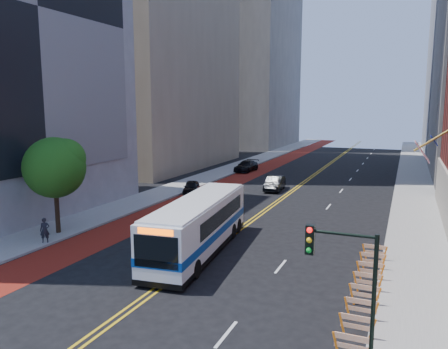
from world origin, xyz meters
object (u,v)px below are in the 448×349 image
object	(u,v)px
street_tree	(56,165)
traffic_signal	(345,276)
transit_bus	(199,224)
car_c	(246,166)
pedestrian	(45,230)
car_b	(275,183)
car_a	(191,187)

from	to	relation	value
street_tree	traffic_signal	distance (m)	22.79
traffic_signal	transit_bus	size ratio (longest dim) A/B	0.41
car_c	street_tree	bearing A→B (deg)	-90.25
traffic_signal	car_c	distance (m)	46.78
pedestrian	car_b	bearing A→B (deg)	34.38
street_tree	pedestrian	bearing A→B (deg)	-68.56
transit_bus	pedestrian	world-z (taller)	transit_bus
traffic_signal	transit_bus	distance (m)	14.24
street_tree	car_c	world-z (taller)	street_tree
transit_bus	car_a	distance (m)	18.40
transit_bus	traffic_signal	bearing A→B (deg)	-51.66
traffic_signal	car_b	world-z (taller)	traffic_signal
transit_bus	car_c	world-z (taller)	transit_bus
car_a	pedestrian	size ratio (longest dim) A/B	2.35
car_c	pedestrian	world-z (taller)	pedestrian
transit_bus	car_c	distance (m)	33.92
car_b	pedestrian	distance (m)	25.20
street_tree	car_b	size ratio (longest dim) A/B	1.45
transit_bus	car_b	bearing A→B (deg)	87.25
car_b	transit_bus	bearing A→B (deg)	-91.37
car_a	car_c	distance (m)	16.62
car_b	car_c	bearing A→B (deg)	117.60
transit_bus	car_b	xyz separation A→B (m)	(-1.34, 21.09, -0.99)
car_b	car_c	world-z (taller)	car_b
street_tree	car_b	xyz separation A→B (m)	(9.40, 21.56, -4.15)
street_tree	transit_bus	distance (m)	11.20
traffic_signal	car_c	xyz separation A→B (m)	(-18.71, 42.77, -2.98)
street_tree	car_c	xyz separation A→B (m)	(1.94, 33.22, -4.17)
car_a	street_tree	bearing A→B (deg)	-117.39
car_a	pedestrian	bearing A→B (deg)	-114.08
car_a	pedestrian	world-z (taller)	pedestrian
car_c	car_a	bearing A→B (deg)	-86.90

